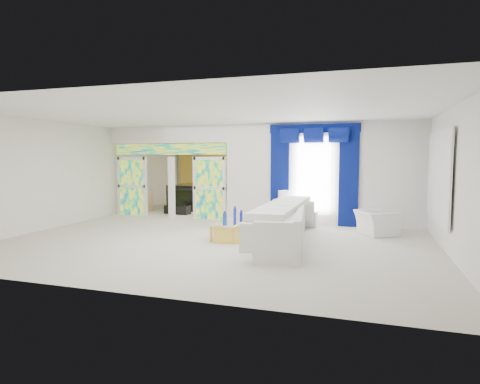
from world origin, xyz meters
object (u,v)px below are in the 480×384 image
(console_table, at_px, (294,218))
(armchair, at_px, (376,223))
(coffee_table, at_px, (234,228))
(grand_piano, at_px, (196,196))
(white_sofa, at_px, (284,225))

(console_table, xyz_separation_m, armchair, (2.24, -0.73, 0.09))
(coffee_table, relative_size, grand_piano, 0.97)
(armchair, bearing_deg, grand_piano, 33.09)
(grand_piano, bearing_deg, armchair, -20.13)
(coffee_table, distance_m, armchair, 3.66)
(white_sofa, bearing_deg, coffee_table, 160.07)
(grand_piano, bearing_deg, console_table, -24.70)
(armchair, distance_m, grand_piano, 7.45)
(white_sofa, relative_size, armchair, 4.39)
(armchair, xyz_separation_m, grand_piano, (-6.58, 3.50, 0.17))
(white_sofa, distance_m, coffee_table, 1.40)
(console_table, bearing_deg, grand_piano, 147.40)
(coffee_table, bearing_deg, grand_piano, 123.31)
(coffee_table, bearing_deg, console_table, 59.46)
(grand_piano, bearing_deg, white_sofa, -40.63)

